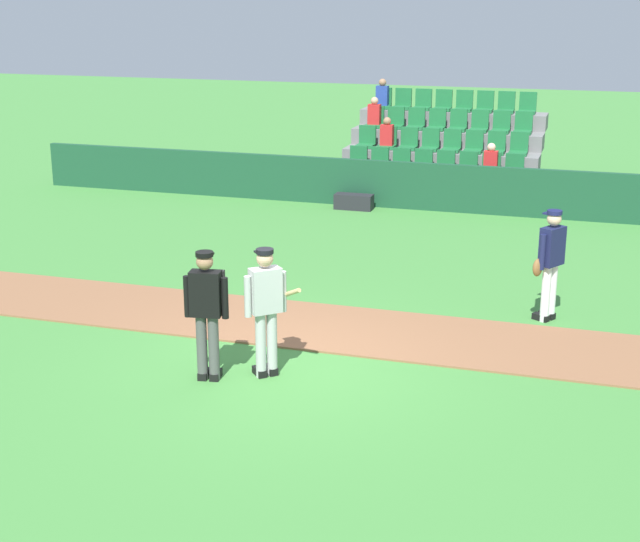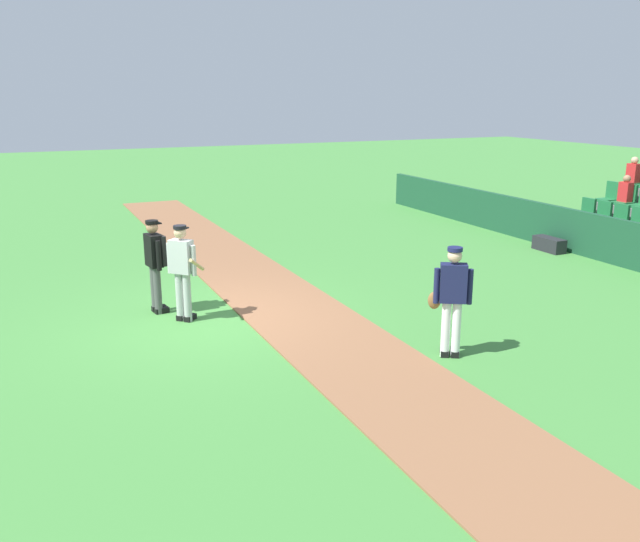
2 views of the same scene
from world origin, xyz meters
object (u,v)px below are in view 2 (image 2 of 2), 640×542
(batter_grey_jersey, at_px, (183,269))
(equipment_bag, at_px, (549,244))
(runner_navy_jersey, at_px, (452,298))
(umpire_home_plate, at_px, (155,261))

(batter_grey_jersey, xyz_separation_m, equipment_bag, (-1.54, 9.95, -0.79))
(runner_navy_jersey, distance_m, equipment_bag, 8.27)
(umpire_home_plate, xyz_separation_m, equipment_bag, (-0.85, 10.30, -0.82))
(umpire_home_plate, distance_m, runner_navy_jersey, 5.52)
(batter_grey_jersey, distance_m, runner_navy_jersey, 4.78)
(equipment_bag, bearing_deg, runner_navy_jersey, -53.19)
(equipment_bag, bearing_deg, umpire_home_plate, -85.30)
(batter_grey_jersey, bearing_deg, equipment_bag, 98.78)
(batter_grey_jersey, height_order, runner_navy_jersey, same)
(umpire_home_plate, relative_size, runner_navy_jersey, 1.00)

